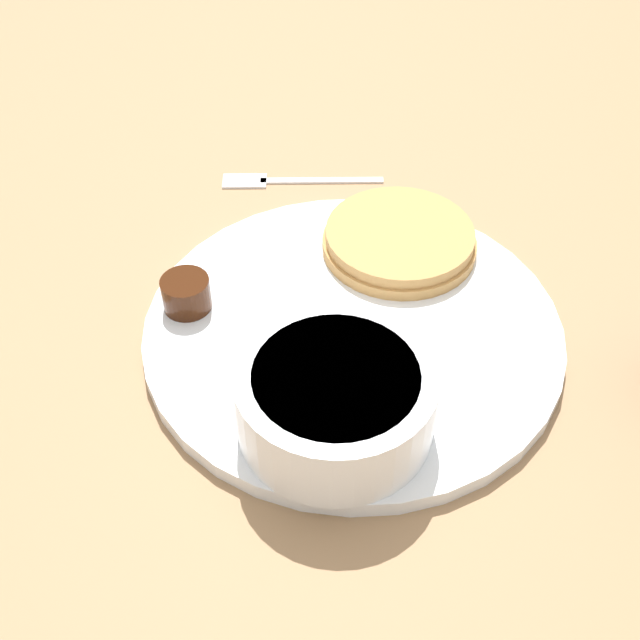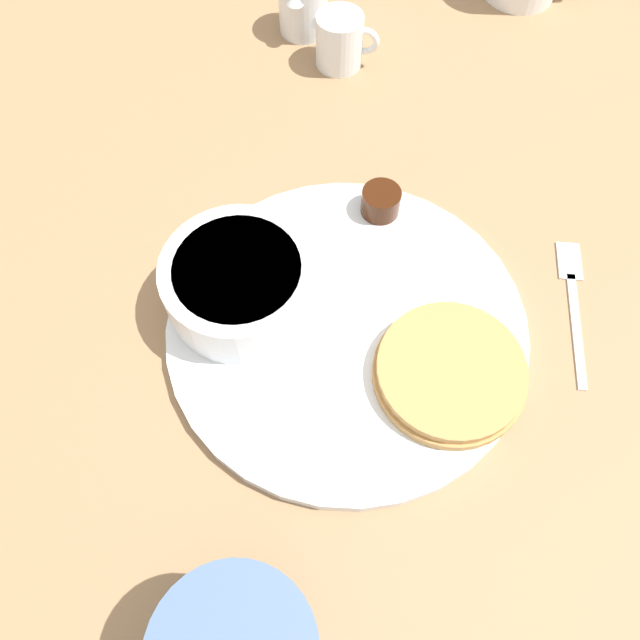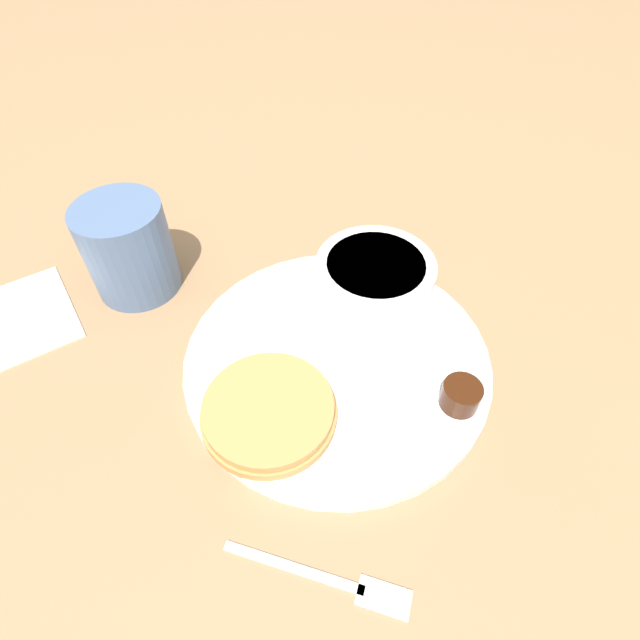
{
  "view_description": "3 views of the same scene",
  "coord_description": "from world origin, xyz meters",
  "px_view_note": "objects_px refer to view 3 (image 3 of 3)",
  "views": [
    {
      "loc": [
        0.14,
        -0.36,
        0.4
      ],
      "look_at": [
        -0.02,
        -0.02,
        0.02
      ],
      "focal_mm": 45.0,
      "sensor_mm": 36.0,
      "label": 1
    },
    {
      "loc": [
        0.21,
        0.1,
        0.45
      ],
      "look_at": [
        0.02,
        -0.01,
        0.03
      ],
      "focal_mm": 35.0,
      "sensor_mm": 36.0,
      "label": 2
    },
    {
      "loc": [
        -0.18,
        0.22,
        0.39
      ],
      "look_at": [
        0.02,
        0.0,
        0.05
      ],
      "focal_mm": 28.0,
      "sensor_mm": 36.0,
      "label": 3
    }
  ],
  "objects_px": {
    "plate": "(337,359)",
    "coffee_mug": "(128,247)",
    "fork": "(338,582)",
    "bowl": "(374,279)"
  },
  "relations": [
    {
      "from": "plate",
      "to": "coffee_mug",
      "type": "xyz_separation_m",
      "value": [
        0.24,
        0.06,
        0.04
      ]
    },
    {
      "from": "plate",
      "to": "fork",
      "type": "height_order",
      "value": "plate"
    },
    {
      "from": "bowl",
      "to": "coffee_mug",
      "type": "bearing_deg",
      "value": 34.69
    },
    {
      "from": "plate",
      "to": "bowl",
      "type": "relative_size",
      "value": 2.41
    },
    {
      "from": "plate",
      "to": "coffee_mug",
      "type": "distance_m",
      "value": 0.25
    },
    {
      "from": "bowl",
      "to": "fork",
      "type": "bearing_deg",
      "value": 123.27
    },
    {
      "from": "coffee_mug",
      "to": "plate",
      "type": "bearing_deg",
      "value": -165.18
    },
    {
      "from": "bowl",
      "to": "coffee_mug",
      "type": "xyz_separation_m",
      "value": [
        0.21,
        0.15,
        0.01
      ]
    },
    {
      "from": "bowl",
      "to": "fork",
      "type": "height_order",
      "value": "bowl"
    },
    {
      "from": "bowl",
      "to": "fork",
      "type": "xyz_separation_m",
      "value": [
        -0.15,
        0.23,
        -0.04
      ]
    }
  ]
}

